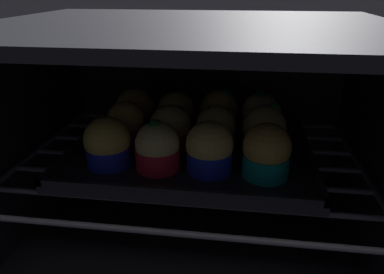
{
  "coord_description": "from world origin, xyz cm",
  "views": [
    {
      "loc": [
        7.6,
        -31.44,
        40.65
      ],
      "look_at": [
        0.0,
        23.61,
        17.14
      ],
      "focal_mm": 34.31,
      "sensor_mm": 36.0,
      "label": 1
    }
  ],
  "objects_px": {
    "muffin_row1_col3": "(264,132)",
    "muffin_row2_col0": "(135,110)",
    "muffin_row1_col1": "(171,129)",
    "baking_tray": "(192,151)",
    "muffin_row2_col1": "(176,113)",
    "muffin_row0_col0": "(108,144)",
    "muffin_row0_col1": "(157,148)",
    "muffin_row2_col2": "(219,113)",
    "muffin_row2_col3": "(260,116)",
    "muffin_row1_col2": "(216,130)",
    "muffin_row0_col3": "(266,153)",
    "muffin_row1_col0": "(126,125)",
    "muffin_row0_col2": "(209,149)"
  },
  "relations": [
    {
      "from": "muffin_row1_col0",
      "to": "muffin_row0_col2",
      "type": "bearing_deg",
      "value": -28.17
    },
    {
      "from": "muffin_row0_col1",
      "to": "muffin_row0_col3",
      "type": "height_order",
      "value": "muffin_row0_col3"
    },
    {
      "from": "muffin_row1_col3",
      "to": "muffin_row2_col0",
      "type": "height_order",
      "value": "muffin_row1_col3"
    },
    {
      "from": "muffin_row1_col1",
      "to": "muffin_row1_col3",
      "type": "bearing_deg",
      "value": -0.24
    },
    {
      "from": "muffin_row0_col2",
      "to": "muffin_row2_col2",
      "type": "distance_m",
      "value": 0.16
    },
    {
      "from": "muffin_row0_col0",
      "to": "muffin_row1_col0",
      "type": "xyz_separation_m",
      "value": [
        0.0,
        0.08,
        -0.0
      ]
    },
    {
      "from": "muffin_row1_col3",
      "to": "muffin_row2_col1",
      "type": "relative_size",
      "value": 1.13
    },
    {
      "from": "muffin_row2_col0",
      "to": "muffin_row0_col1",
      "type": "bearing_deg",
      "value": -63.26
    },
    {
      "from": "muffin_row0_col0",
      "to": "muffin_row0_col1",
      "type": "bearing_deg",
      "value": -1.14
    },
    {
      "from": "muffin_row1_col0",
      "to": "muffin_row2_col3",
      "type": "bearing_deg",
      "value": 17.71
    },
    {
      "from": "baking_tray",
      "to": "muffin_row1_col3",
      "type": "xyz_separation_m",
      "value": [
        0.12,
        -0.0,
        0.04
      ]
    },
    {
      "from": "muffin_row1_col3",
      "to": "muffin_row1_col1",
      "type": "bearing_deg",
      "value": 179.76
    },
    {
      "from": "muffin_row2_col2",
      "to": "muffin_row2_col0",
      "type": "bearing_deg",
      "value": -179.27
    },
    {
      "from": "muffin_row0_col2",
      "to": "muffin_row0_col3",
      "type": "bearing_deg",
      "value": -2.66
    },
    {
      "from": "muffin_row0_col2",
      "to": "muffin_row2_col3",
      "type": "xyz_separation_m",
      "value": [
        0.08,
        0.15,
        0.0
      ]
    },
    {
      "from": "muffin_row0_col1",
      "to": "baking_tray",
      "type": "bearing_deg",
      "value": 62.97
    },
    {
      "from": "muffin_row1_col0",
      "to": "muffin_row2_col0",
      "type": "bearing_deg",
      "value": 94.59
    },
    {
      "from": "muffin_row1_col1",
      "to": "baking_tray",
      "type": "bearing_deg",
      "value": 3.1
    },
    {
      "from": "muffin_row1_col3",
      "to": "muffin_row2_col0",
      "type": "xyz_separation_m",
      "value": [
        -0.23,
        0.08,
        -0.0
      ]
    },
    {
      "from": "muffin_row0_col2",
      "to": "muffin_row1_col3",
      "type": "relative_size",
      "value": 0.93
    },
    {
      "from": "muffin_row2_col1",
      "to": "muffin_row2_col2",
      "type": "xyz_separation_m",
      "value": [
        0.08,
        0.0,
        0.0
      ]
    },
    {
      "from": "muffin_row0_col3",
      "to": "muffin_row1_col0",
      "type": "distance_m",
      "value": 0.24
    },
    {
      "from": "muffin_row0_col3",
      "to": "muffin_row1_col1",
      "type": "height_order",
      "value": "muffin_row0_col3"
    },
    {
      "from": "muffin_row0_col1",
      "to": "muffin_row1_col1",
      "type": "bearing_deg",
      "value": 86.23
    },
    {
      "from": "baking_tray",
      "to": "muffin_row1_col2",
      "type": "height_order",
      "value": "muffin_row1_col2"
    },
    {
      "from": "muffin_row0_col2",
      "to": "muffin_row1_col1",
      "type": "height_order",
      "value": "muffin_row0_col2"
    },
    {
      "from": "muffin_row2_col0",
      "to": "muffin_row2_col1",
      "type": "xyz_separation_m",
      "value": [
        0.08,
        -0.0,
        -0.0
      ]
    },
    {
      "from": "muffin_row1_col2",
      "to": "muffin_row2_col1",
      "type": "bearing_deg",
      "value": 137.35
    },
    {
      "from": "baking_tray",
      "to": "muffin_row2_col1",
      "type": "distance_m",
      "value": 0.09
    },
    {
      "from": "muffin_row1_col1",
      "to": "muffin_row1_col2",
      "type": "relative_size",
      "value": 0.99
    },
    {
      "from": "baking_tray",
      "to": "muffin_row2_col2",
      "type": "distance_m",
      "value": 0.1
    },
    {
      "from": "muffin_row0_col1",
      "to": "muffin_row1_col2",
      "type": "xyz_separation_m",
      "value": [
        0.08,
        0.08,
        0.0
      ]
    },
    {
      "from": "muffin_row0_col1",
      "to": "muffin_row2_col0",
      "type": "bearing_deg",
      "value": 116.74
    },
    {
      "from": "muffin_row1_col2",
      "to": "muffin_row2_col2",
      "type": "distance_m",
      "value": 0.08
    },
    {
      "from": "muffin_row0_col2",
      "to": "muffin_row2_col2",
      "type": "xyz_separation_m",
      "value": [
        0.0,
        0.16,
        0.0
      ]
    },
    {
      "from": "baking_tray",
      "to": "muffin_row0_col3",
      "type": "distance_m",
      "value": 0.15
    },
    {
      "from": "muffin_row2_col0",
      "to": "muffin_row0_col3",
      "type": "bearing_deg",
      "value": -33.92
    },
    {
      "from": "muffin_row0_col2",
      "to": "muffin_row2_col3",
      "type": "height_order",
      "value": "muffin_row2_col3"
    },
    {
      "from": "muffin_row1_col1",
      "to": "muffin_row1_col3",
      "type": "xyz_separation_m",
      "value": [
        0.15,
        -0.0,
        0.0
      ]
    },
    {
      "from": "muffin_row0_col1",
      "to": "muffin_row1_col3",
      "type": "xyz_separation_m",
      "value": [
        0.16,
        0.08,
        0.0
      ]
    },
    {
      "from": "muffin_row2_col2",
      "to": "muffin_row2_col3",
      "type": "xyz_separation_m",
      "value": [
        0.07,
        -0.0,
        -0.0
      ]
    },
    {
      "from": "muffin_row1_col0",
      "to": "muffin_row1_col3",
      "type": "bearing_deg",
      "value": -1.38
    },
    {
      "from": "muffin_row1_col2",
      "to": "muffin_row1_col1",
      "type": "bearing_deg",
      "value": -176.22
    },
    {
      "from": "muffin_row2_col0",
      "to": "muffin_row0_col2",
      "type": "bearing_deg",
      "value": -44.95
    },
    {
      "from": "muffin_row1_col1",
      "to": "muffin_row2_col0",
      "type": "distance_m",
      "value": 0.12
    },
    {
      "from": "muffin_row0_col1",
      "to": "muffin_row1_col0",
      "type": "height_order",
      "value": "muffin_row0_col1"
    },
    {
      "from": "muffin_row0_col3",
      "to": "muffin_row1_col2",
      "type": "bearing_deg",
      "value": 133.0
    },
    {
      "from": "muffin_row1_col3",
      "to": "muffin_row2_col3",
      "type": "distance_m",
      "value": 0.08
    },
    {
      "from": "baking_tray",
      "to": "muffin_row1_col3",
      "type": "bearing_deg",
      "value": -1.25
    },
    {
      "from": "muffin_row0_col3",
      "to": "muffin_row1_col2",
      "type": "height_order",
      "value": "muffin_row0_col3"
    }
  ]
}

